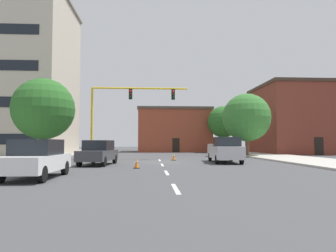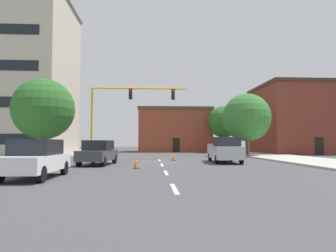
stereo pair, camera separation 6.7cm
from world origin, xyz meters
TOP-DOWN VIEW (x-y plane):
  - ground_plane at (0.00, 0.00)m, footprint 160.00×160.00m
  - sidewalk_left at (-12.50, 8.00)m, footprint 6.00×56.00m
  - sidewalk_right at (12.50, 8.00)m, footprint 6.00×56.00m
  - lane_stripe_seg_0 at (0.00, -14.00)m, footprint 0.16×2.40m
  - lane_stripe_seg_1 at (0.00, -8.50)m, footprint 0.16×2.40m
  - lane_stripe_seg_2 at (0.00, -3.00)m, footprint 0.16×2.40m
  - lane_stripe_seg_3 at (0.00, 2.50)m, footprint 0.16×2.40m
  - building_tall_left at (-18.61, 13.97)m, footprint 15.43×13.35m
  - building_brick_center at (3.18, 27.10)m, footprint 11.94×9.78m
  - building_row_right at (19.67, 16.64)m, footprint 10.75×10.90m
  - traffic_signal_gantry at (-5.02, 4.47)m, footprint 9.96×1.20m
  - tree_left_near at (-10.15, 2.51)m, footprint 5.34×5.34m
  - tree_right_far at (10.30, 21.05)m, footprint 4.80×4.80m
  - tree_right_mid at (10.10, 9.33)m, footprint 5.44×5.44m
  - pickup_truck_silver at (5.03, -0.80)m, footprint 2.31×5.51m
  - sedan_dark_gray_near_left at (-4.51, -2.73)m, footprint 2.37×4.69m
  - sedan_white_mid_left at (-5.95, -10.61)m, footprint 1.94×4.53m
  - traffic_cone_roadside_a at (-1.69, -5.72)m, footprint 0.36×0.36m
  - traffic_cone_roadside_b at (1.23, 2.21)m, footprint 0.36×0.36m

SIDE VIEW (x-z plane):
  - ground_plane at x=0.00m, z-range 0.00..0.00m
  - lane_stripe_seg_0 at x=0.00m, z-range 0.00..0.01m
  - lane_stripe_seg_1 at x=0.00m, z-range 0.00..0.01m
  - lane_stripe_seg_2 at x=0.00m, z-range 0.00..0.01m
  - lane_stripe_seg_3 at x=0.00m, z-range 0.00..0.01m
  - sidewalk_left at x=-12.50m, z-range 0.00..0.14m
  - sidewalk_right at x=12.50m, z-range 0.00..0.14m
  - traffic_cone_roadside_a at x=-1.69m, z-range -0.01..0.64m
  - traffic_cone_roadside_b at x=1.23m, z-range -0.01..0.66m
  - sedan_dark_gray_near_left at x=-4.51m, z-range 0.02..1.76m
  - sedan_white_mid_left at x=-5.95m, z-range 0.02..1.76m
  - pickup_truck_silver at x=5.03m, z-range -0.02..1.97m
  - traffic_signal_gantry at x=-5.02m, z-range -1.12..5.71m
  - building_brick_center at x=3.18m, z-range 0.01..7.16m
  - tree_right_mid at x=10.10m, z-range 0.83..7.94m
  - tree_left_near at x=-10.15m, z-range 0.91..8.08m
  - tree_right_far at x=10.30m, z-range 1.12..8.20m
  - building_row_right at x=19.67m, z-range 0.01..9.49m
  - building_tall_left at x=-18.61m, z-range 0.01..19.42m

